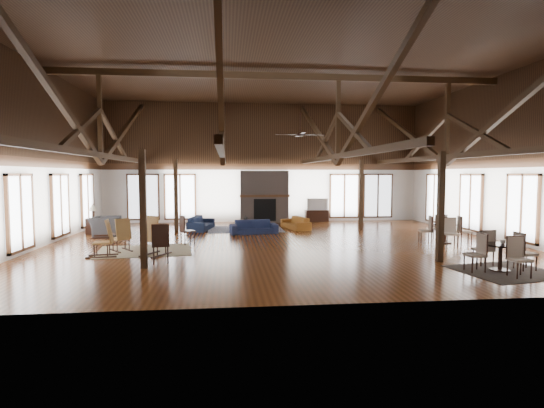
{
  "coord_description": "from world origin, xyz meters",
  "views": [
    {
      "loc": [
        -1.85,
        -14.59,
        2.42
      ],
      "look_at": [
        -0.21,
        1.0,
        1.32
      ],
      "focal_mm": 28.0,
      "sensor_mm": 36.0,
      "label": 1
    }
  ],
  "objects": [
    {
      "name": "floor",
      "position": [
        0.0,
        0.0,
        0.0
      ],
      "size": [
        16.0,
        16.0,
        0.0
      ],
      "primitive_type": "plane",
      "color": "brown",
      "rests_on": "ground"
    },
    {
      "name": "ceiling",
      "position": [
        0.0,
        0.0,
        6.0
      ],
      "size": [
        16.0,
        14.0,
        0.02
      ],
      "primitive_type": "cube",
      "color": "black",
      "rests_on": "wall_back"
    },
    {
      "name": "wall_back",
      "position": [
        0.0,
        7.0,
        3.0
      ],
      "size": [
        16.0,
        0.02,
        6.0
      ],
      "primitive_type": "cube",
      "color": "silver",
      "rests_on": "floor"
    },
    {
      "name": "wall_front",
      "position": [
        0.0,
        -7.0,
        3.0
      ],
      "size": [
        16.0,
        0.02,
        6.0
      ],
      "primitive_type": "cube",
      "color": "silver",
      "rests_on": "floor"
    },
    {
      "name": "wall_left",
      "position": [
        -8.0,
        0.0,
        3.0
      ],
      "size": [
        0.02,
        14.0,
        6.0
      ],
      "primitive_type": "cube",
      "color": "silver",
      "rests_on": "floor"
    },
    {
      "name": "wall_right",
      "position": [
        8.0,
        0.0,
        3.0
      ],
      "size": [
        0.02,
        14.0,
        6.0
      ],
      "primitive_type": "cube",
      "color": "silver",
      "rests_on": "floor"
    },
    {
      "name": "roof_truss",
      "position": [
        0.0,
        0.0,
        4.03
      ],
      "size": [
        15.6,
        14.07,
        3.14
      ],
      "color": "black",
      "rests_on": "wall_back"
    },
    {
      "name": "post_grid",
      "position": [
        0.0,
        0.0,
        1.52
      ],
      "size": [
        8.16,
        7.16,
        3.05
      ],
      "color": "black",
      "rests_on": "floor"
    },
    {
      "name": "fireplace",
      "position": [
        0.0,
        6.67,
        1.29
      ],
      "size": [
        2.5,
        0.69,
        2.6
      ],
      "color": "#65564D",
      "rests_on": "floor"
    },
    {
      "name": "ceiling_fan",
      "position": [
        0.5,
        -1.0,
        3.73
      ],
      "size": [
        1.6,
        1.6,
        0.75
      ],
      "color": "black",
      "rests_on": "roof_truss"
    },
    {
      "name": "sofa_navy_front",
      "position": [
        -0.79,
        2.55,
        0.28
      ],
      "size": [
        1.99,
        0.99,
        0.56
      ],
      "primitive_type": "imported",
      "rotation": [
        0.0,
        0.0,
        0.13
      ],
      "color": "#171F3F",
      "rests_on": "floor"
    },
    {
      "name": "sofa_navy_left",
      "position": [
        -3.0,
        4.07,
        0.29
      ],
      "size": [
        2.1,
        1.14,
        0.58
      ],
      "primitive_type": "imported",
      "rotation": [
        0.0,
        0.0,
        1.38
      ],
      "color": "#16213E",
      "rests_on": "floor"
    },
    {
      "name": "sofa_orange",
      "position": [
        1.16,
        3.92,
        0.26
      ],
      "size": [
        1.93,
        1.16,
        0.53
      ],
      "primitive_type": "imported",
      "rotation": [
        0.0,
        0.0,
        -1.31
      ],
      "color": "brown",
      "rests_on": "floor"
    },
    {
      "name": "coffee_table",
      "position": [
        -1.01,
        3.97,
        0.36
      ],
      "size": [
        1.1,
        0.59,
        0.41
      ],
      "rotation": [
        0.0,
        0.0,
        -0.05
      ],
      "color": "brown",
      "rests_on": "floor"
    },
    {
      "name": "vase",
      "position": [
        -1.06,
        4.03,
        0.51
      ],
      "size": [
        0.24,
        0.24,
        0.2
      ],
      "primitive_type": "imported",
      "rotation": [
        0.0,
        0.0,
        -0.3
      ],
      "color": "#B2B2B2",
      "rests_on": "coffee_table"
    },
    {
      "name": "armchair",
      "position": [
        -6.66,
        2.64,
        0.37
      ],
      "size": [
        1.16,
        1.02,
        0.74
      ],
      "primitive_type": "imported",
      "rotation": [
        0.0,
        0.0,
        1.59
      ],
      "color": "#2C2C2E",
      "rests_on": "floor"
    },
    {
      "name": "side_table_lamp",
      "position": [
        -7.28,
        3.18,
        0.46
      ],
      "size": [
        0.48,
        0.48,
        1.23
      ],
      "color": "black",
      "rests_on": "floor"
    },
    {
      "name": "rocking_chair_a",
      "position": [
        -5.14,
        -1.01,
        0.49
      ],
      "size": [
        0.81,
        0.91,
        1.05
      ],
      "rotation": [
        0.0,
        0.0,
        0.61
      ],
      "color": "olive",
      "rests_on": "floor"
    },
    {
      "name": "rocking_chair_b",
      "position": [
        -4.05,
        -1.86,
        0.57
      ],
      "size": [
        0.88,
        1.06,
        1.21
      ],
      "rotation": [
        0.0,
        0.0,
        -0.5
      ],
      "color": "olive",
      "rests_on": "floor"
    },
    {
      "name": "rocking_chair_c",
      "position": [
        -5.41,
        -1.84,
        0.52
      ],
      "size": [
        0.9,
        0.55,
        1.1
      ],
      "rotation": [
        0.0,
        0.0,
        1.69
      ],
      "color": "olive",
      "rests_on": "floor"
    },
    {
      "name": "side_chair_a",
      "position": [
        -3.31,
        0.12,
        0.59
      ],
      "size": [
        0.58,
        0.58,
        1.01
      ],
      "rotation": [
        0.0,
        0.0,
        -1.09
      ],
      "color": "black",
      "rests_on": "floor"
    },
    {
      "name": "side_chair_b",
      "position": [
        -3.66,
        -2.98,
        0.63
      ],
      "size": [
        0.53,
        0.53,
        1.09
      ],
      "rotation": [
        0.0,
        0.0,
        0.16
      ],
      "color": "black",
      "rests_on": "floor"
    },
    {
      "name": "cafe_table_near",
      "position": [
        4.94,
        -4.76,
        0.47
      ],
      "size": [
        1.81,
        1.81,
        0.95
      ],
      "rotation": [
        0.0,
        0.0,
        0.02
      ],
      "color": "black",
      "rests_on": "floor"
    },
    {
      "name": "cafe_table_far",
      "position": [
        5.78,
        -0.47,
        0.47
      ],
      "size": [
        1.84,
        1.84,
        0.94
      ],
      "rotation": [
        0.0,
        0.0,
        -0.21
      ],
      "color": "black",
      "rests_on": "floor"
    },
    {
      "name": "cup_near",
      "position": [
        5.0,
        -4.74,
        0.73
      ],
      "size": [
        0.13,
        0.13,
        0.1
      ],
      "primitive_type": "imported",
      "rotation": [
        0.0,
        0.0,
        0.08
      ],
      "color": "#B2B2B2",
      "rests_on": "cafe_table_near"
    },
    {
      "name": "cup_far",
      "position": [
        5.78,
        -0.53,
        0.72
      ],
      "size": [
        0.12,
        0.12,
        0.09
      ],
      "primitive_type": "imported",
      "rotation": [
        0.0,
        0.0,
        0.04
      ],
      "color": "#B2B2B2",
      "rests_on": "cafe_table_far"
    },
    {
      "name": "tv_console",
      "position": [
        2.71,
        6.75,
        0.29
      ],
      "size": [
        1.17,
        0.44,
        0.59
      ],
      "primitive_type": "cube",
      "color": "black",
      "rests_on": "floor"
    },
    {
      "name": "television",
      "position": [
        2.73,
        6.75,
        0.89
      ],
      "size": [
        1.06,
        0.25,
        0.61
      ],
      "primitive_type": "imported",
      "rotation": [
        0.0,
        0.0,
        -0.11
      ],
      "color": "#B2B2B2",
      "rests_on": "tv_console"
    },
    {
      "name": "rug_tan",
      "position": [
        -4.47,
        -0.96,
        0.01
      ],
      "size": [
        3.1,
        2.57,
        0.01
      ],
      "primitive_type": "cube",
      "rotation": [
        0.0,
        0.0,
        0.12
      ],
      "color": "tan",
      "rests_on": "floor"
    },
    {
      "name": "rug_navy",
      "position": [
        -1.08,
        4.02,
        0.01
      ],
      "size": [
        3.3,
        2.5,
        0.01
      ],
      "primitive_type": "cube",
      "rotation": [
        0.0,
        0.0,
        0.02
      ],
      "color": "#191D46",
      "rests_on": "floor"
    },
    {
      "name": "rug_dark",
      "position": [
        5.04,
        -4.87,
        0.01
      ],
      "size": [
        2.58,
        2.41,
        0.01
      ],
      "primitive_type": "cube",
      "rotation": [
        0.0,
        0.0,
        0.17
      ],
      "color": "black",
      "rests_on": "floor"
    }
  ]
}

